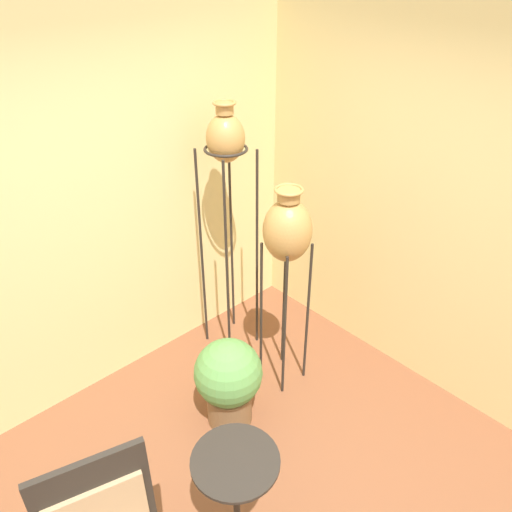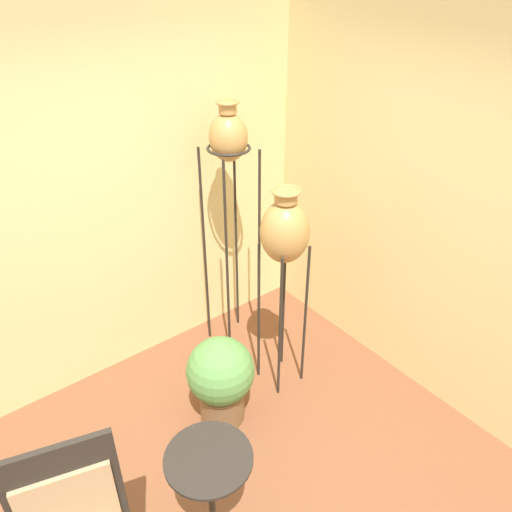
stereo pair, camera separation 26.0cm
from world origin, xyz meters
name	(u,v)px [view 1 (the left image)]	position (x,y,z in m)	size (l,w,h in m)	color
wall_back	(76,220)	(0.00, 1.80, 1.35)	(7.54, 0.06, 2.70)	beige
wall_right	(476,226)	(1.80, 0.00, 1.35)	(0.06, 7.54, 2.70)	beige
vase_stand_tall	(226,150)	(0.97, 1.44, 1.68)	(0.32, 0.32, 2.00)	#28231E
vase_stand_medium	(287,233)	(0.98, 0.85, 1.27)	(0.32, 0.32, 1.58)	#28231E
side_table	(236,487)	(-0.14, 0.10, 0.54)	(0.44, 0.44, 0.75)	#28231E
potted_plant	(229,380)	(0.41, 0.81, 0.37)	(0.46, 0.46, 0.67)	brown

